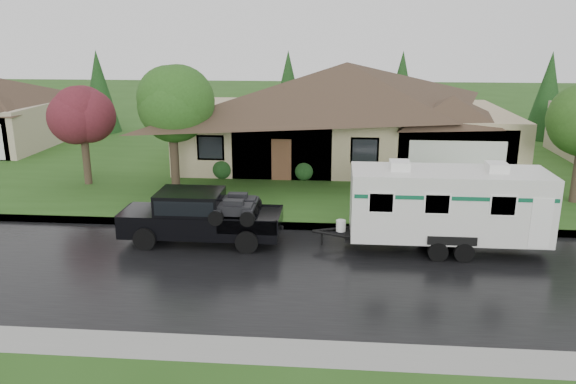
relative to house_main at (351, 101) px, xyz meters
name	(u,v)px	position (x,y,z in m)	size (l,w,h in m)	color
ground	(292,249)	(-2.29, -13.84, -3.59)	(140.00, 140.00, 0.00)	#274E18
road	(287,272)	(-2.29, -15.84, -3.59)	(140.00, 8.00, 0.01)	black
curb	(296,226)	(-2.29, -11.59, -3.52)	(140.00, 0.50, 0.15)	gray
lawn	(311,157)	(-2.29, 1.16, -3.52)	(140.00, 26.00, 0.15)	#274E18
house_main	(351,101)	(0.00, 0.00, 0.00)	(19.44, 10.80, 6.90)	tan
tree_left_green	(171,104)	(-8.34, -7.11, 0.61)	(3.53, 3.53, 5.84)	#382B1E
tree_red	(82,115)	(-12.99, -6.36, -0.02)	(2.99, 2.99, 4.94)	#382B1E
shrub_row	(346,170)	(-0.29, -4.54, -2.94)	(13.60, 1.00, 1.00)	#143814
pickup_truck	(198,215)	(-5.73, -13.34, -2.57)	(5.70, 2.17, 1.90)	black
travel_trailer	(448,204)	(3.07, -13.34, -1.92)	(7.03, 2.47, 3.16)	silver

